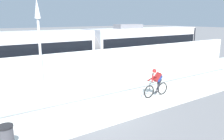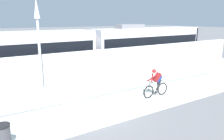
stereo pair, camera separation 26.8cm
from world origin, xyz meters
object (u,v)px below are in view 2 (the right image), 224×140
(tram, at_px, (91,50))
(cyclist_on_bike, at_px, (156,83))
(trash_bin, at_px, (3,138))
(lamp_post_antenna, at_px, (39,40))

(tram, bearing_deg, cyclist_on_bike, -85.60)
(trash_bin, bearing_deg, tram, 47.57)
(cyclist_on_bike, bearing_deg, lamp_post_antenna, 159.30)
(trash_bin, bearing_deg, lamp_post_antenna, 56.62)
(tram, relative_size, lamp_post_antenna, 4.34)
(lamp_post_antenna, bearing_deg, trash_bin, -123.38)
(cyclist_on_bike, height_order, trash_bin, cyclist_on_bike)
(trash_bin, bearing_deg, cyclist_on_bike, 8.96)
(cyclist_on_bike, xyz_separation_m, trash_bin, (-7.93, -1.25, -0.30))
(tram, height_order, trash_bin, tram)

